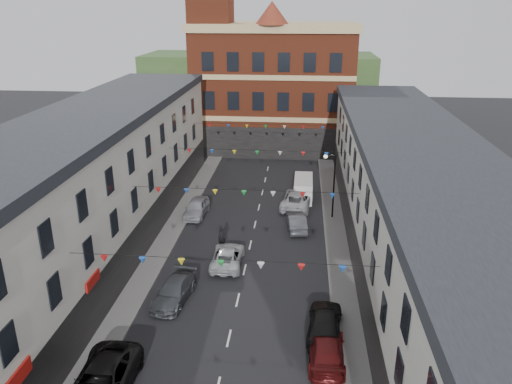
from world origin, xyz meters
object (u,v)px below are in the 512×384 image
(car_left_c, at_px, (102,383))
(car_right_d, at_px, (325,322))
(car_right_f, at_px, (297,199))
(white_van, at_px, (303,188))
(pedestrian, at_px, (222,237))
(car_right_e, at_px, (296,221))
(street_lamp, at_px, (331,177))
(car_left_e, at_px, (197,208))
(moving_car, at_px, (228,256))
(car_right_c, at_px, (326,350))
(car_left_d, at_px, (174,291))

(car_left_c, distance_m, car_right_d, 12.53)
(car_right_d, distance_m, car_right_f, 19.69)
(white_van, relative_size, pedestrian, 2.74)
(car_right_e, xyz_separation_m, car_right_f, (0.00, 5.02, 0.10))
(street_lamp, distance_m, white_van, 6.15)
(white_van, bearing_deg, street_lamp, -63.24)
(car_left_c, distance_m, car_left_e, 22.67)
(car_left_c, distance_m, white_van, 29.60)
(car_left_e, height_order, moving_car, car_left_e)
(car_left_c, height_order, car_right_c, car_left_c)
(pedestrian, bearing_deg, car_right_d, -61.04)
(car_left_d, distance_m, car_right_d, 9.98)
(moving_car, bearing_deg, car_left_d, 60.77)
(street_lamp, height_order, car_right_c, street_lamp)
(car_left_e, bearing_deg, pedestrian, -59.34)
(car_left_c, height_order, car_left_e, car_left_c)
(pedestrian, bearing_deg, car_right_c, -66.27)
(car_left_c, bearing_deg, car_left_d, 80.12)
(car_right_d, relative_size, car_right_f, 0.84)
(street_lamp, distance_m, moving_car, 12.62)
(car_left_d, bearing_deg, car_right_f, 73.01)
(white_van, height_order, pedestrian, white_van)
(white_van, bearing_deg, car_left_d, -112.65)
(car_right_d, distance_m, car_right_e, 14.70)
(car_right_d, xyz_separation_m, car_right_f, (-1.90, 19.59, -0.02))
(car_right_d, xyz_separation_m, pedestrian, (-7.71, 10.61, 0.02))
(car_left_c, relative_size, car_left_d, 1.26)
(car_left_d, distance_m, car_right_c, 10.85)
(car_right_c, height_order, car_right_f, car_right_f)
(car_left_d, bearing_deg, pedestrian, 84.04)
(car_left_e, distance_m, white_van, 11.02)
(moving_car, relative_size, white_van, 1.03)
(car_left_d, bearing_deg, car_right_c, -20.27)
(car_right_e, bearing_deg, car_left_d, 49.67)
(car_right_c, bearing_deg, car_left_e, -59.17)
(car_left_d, distance_m, pedestrian, 8.12)
(car_right_c, xyz_separation_m, car_right_f, (-1.90, 21.93, 0.11))
(car_left_c, relative_size, pedestrian, 3.53)
(car_right_f, xyz_separation_m, moving_car, (-4.95, -11.79, -0.14))
(car_left_d, relative_size, moving_car, 0.99)
(car_right_c, height_order, car_right_d, car_right_d)
(car_right_f, height_order, white_van, white_van)
(car_right_c, distance_m, white_van, 24.35)
(white_van, bearing_deg, car_left_c, -108.48)
(pedestrian, bearing_deg, car_left_d, -110.51)
(street_lamp, height_order, car_right_d, street_lamp)
(car_left_e, distance_m, car_right_e, 9.34)
(white_van, bearing_deg, car_right_d, -85.93)
(car_left_d, distance_m, car_left_e, 14.01)
(car_right_d, bearing_deg, street_lamp, -88.78)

